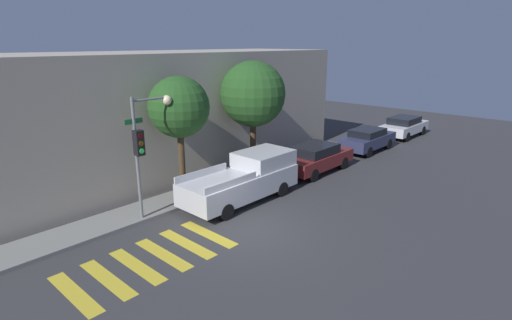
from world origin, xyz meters
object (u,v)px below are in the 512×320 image
(sedan_far_end, at_px, (404,126))
(sedan_near_corner, at_px, (315,157))
(tree_near_corner, at_px, (179,108))
(pickup_truck, at_px, (245,178))
(tree_midblock, at_px, (253,94))
(traffic_light_pole, at_px, (145,137))
(sedan_middle, at_px, (368,139))

(sedan_far_end, bearing_deg, sedan_near_corner, 180.00)
(tree_near_corner, bearing_deg, sedan_far_end, -6.51)
(pickup_truck, xyz_separation_m, tree_midblock, (2.64, 2.03, 3.10))
(sedan_near_corner, relative_size, sedan_far_end, 1.00)
(traffic_light_pole, distance_m, tree_near_corner, 2.35)
(sedan_near_corner, height_order, sedan_middle, sedan_near_corner)
(tree_midblock, bearing_deg, pickup_truck, -142.44)
(sedan_middle, distance_m, tree_near_corner, 13.00)
(traffic_light_pole, xyz_separation_m, sedan_middle, (14.55, -1.27, -2.45))
(pickup_truck, height_order, tree_midblock, tree_midblock)
(sedan_near_corner, bearing_deg, traffic_light_pole, 171.98)
(sedan_far_end, distance_m, tree_near_corner, 18.21)
(traffic_light_pole, xyz_separation_m, sedan_near_corner, (8.98, -1.27, -2.43))
(traffic_light_pole, xyz_separation_m, tree_midblock, (6.46, 0.77, 0.85))
(pickup_truck, bearing_deg, sedan_far_end, 0.00)
(sedan_near_corner, height_order, tree_near_corner, tree_near_corner)
(tree_near_corner, bearing_deg, tree_midblock, 0.00)
(sedan_near_corner, height_order, tree_midblock, tree_midblock)
(pickup_truck, distance_m, tree_midblock, 4.55)
(traffic_light_pole, bearing_deg, tree_midblock, 6.78)
(sedan_near_corner, xyz_separation_m, tree_midblock, (-2.52, 2.03, 3.29))
(sedan_middle, xyz_separation_m, tree_near_corner, (-12.45, 2.03, 3.16))
(pickup_truck, height_order, tree_near_corner, tree_near_corner)
(pickup_truck, distance_m, sedan_middle, 10.73)
(pickup_truck, height_order, sedan_far_end, pickup_truck)
(tree_midblock, bearing_deg, sedan_near_corner, -38.91)
(sedan_near_corner, distance_m, tree_near_corner, 7.83)
(sedan_middle, height_order, tree_near_corner, tree_near_corner)
(sedan_middle, xyz_separation_m, tree_midblock, (-8.09, 2.03, 3.30))
(traffic_light_pole, distance_m, sedan_near_corner, 9.39)
(sedan_near_corner, bearing_deg, tree_near_corner, 163.53)
(pickup_truck, relative_size, sedan_middle, 1.27)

